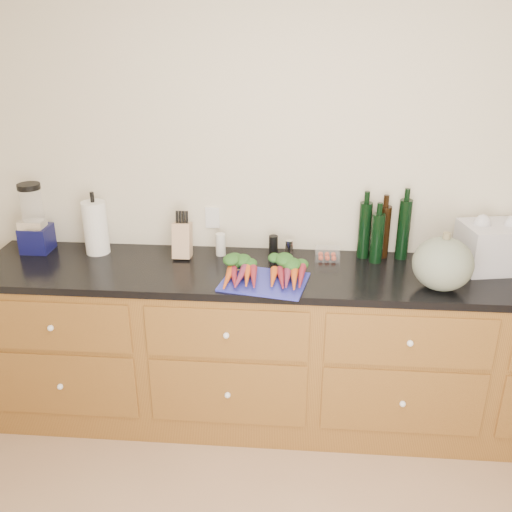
# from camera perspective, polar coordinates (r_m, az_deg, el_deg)

# --- Properties ---
(wall_back) EXTENTS (4.10, 0.05, 2.60)m
(wall_back) POSITION_cam_1_polar(r_m,az_deg,el_deg) (3.20, 6.36, 6.77)
(wall_back) COLOR beige
(wall_back) RESTS_ON ground
(cabinets) EXTENTS (3.60, 0.64, 0.90)m
(cabinets) POSITION_cam_1_polar(r_m,az_deg,el_deg) (3.25, 5.82, -9.42)
(cabinets) COLOR brown
(cabinets) RESTS_ON ground
(countertop) EXTENTS (3.64, 0.62, 0.04)m
(countertop) POSITION_cam_1_polar(r_m,az_deg,el_deg) (3.03, 6.18, -1.88)
(countertop) COLOR black
(countertop) RESTS_ON cabinets
(cutting_board) EXTENTS (0.47, 0.38, 0.01)m
(cutting_board) POSITION_cam_1_polar(r_m,az_deg,el_deg) (2.88, 0.83, -2.59)
(cutting_board) COLOR #292EAA
(cutting_board) RESTS_ON countertop
(carrots) EXTENTS (0.44, 0.33, 0.06)m
(carrots) POSITION_cam_1_polar(r_m,az_deg,el_deg) (2.91, 0.90, -1.60)
(carrots) COLOR #D45319
(carrots) RESTS_ON cutting_board
(squash) EXTENTS (0.29, 0.29, 0.26)m
(squash) POSITION_cam_1_polar(r_m,az_deg,el_deg) (2.91, 18.18, -0.75)
(squash) COLOR #5C6857
(squash) RESTS_ON countertop
(blender_appliance) EXTENTS (0.16, 0.16, 0.39)m
(blender_appliance) POSITION_cam_1_polar(r_m,az_deg,el_deg) (3.44, -21.30, 3.18)
(blender_appliance) COLOR #0E0F43
(blender_appliance) RESTS_ON countertop
(paper_towel) EXTENTS (0.13, 0.13, 0.30)m
(paper_towel) POSITION_cam_1_polar(r_m,az_deg,el_deg) (3.31, -15.74, 2.75)
(paper_towel) COLOR white
(paper_towel) RESTS_ON countertop
(knife_block) EXTENTS (0.10, 0.10, 0.19)m
(knife_block) POSITION_cam_1_polar(r_m,az_deg,el_deg) (3.18, -7.38, 1.57)
(knife_block) COLOR tan
(knife_block) RESTS_ON countertop
(grinder_salt) EXTENTS (0.05, 0.05, 0.13)m
(grinder_salt) POSITION_cam_1_polar(r_m,az_deg,el_deg) (3.19, -3.56, 1.16)
(grinder_salt) COLOR silver
(grinder_salt) RESTS_ON countertop
(grinder_pepper) EXTENTS (0.05, 0.05, 0.12)m
(grinder_pepper) POSITION_cam_1_polar(r_m,az_deg,el_deg) (3.16, 1.74, 0.98)
(grinder_pepper) COLOR black
(grinder_pepper) RESTS_ON countertop
(canister_chrome) EXTENTS (0.04, 0.04, 0.10)m
(canister_chrome) POSITION_cam_1_polar(r_m,az_deg,el_deg) (3.17, 3.33, 0.73)
(canister_chrome) COLOR silver
(canister_chrome) RESTS_ON countertop
(tomato_box) EXTENTS (0.13, 0.11, 0.06)m
(tomato_box) POSITION_cam_1_polar(r_m,az_deg,el_deg) (3.17, 7.14, 0.22)
(tomato_box) COLOR white
(tomato_box) RESTS_ON countertop
(bottles) EXTENTS (0.28, 0.14, 0.34)m
(bottles) POSITION_cam_1_polar(r_m,az_deg,el_deg) (3.19, 12.55, 2.34)
(bottles) COLOR black
(bottles) RESTS_ON countertop
(grocery_bag) EXTENTS (0.38, 0.32, 0.24)m
(grocery_bag) POSITION_cam_1_polar(r_m,az_deg,el_deg) (3.25, 22.66, 0.86)
(grocery_bag) COLOR silver
(grocery_bag) RESTS_ON countertop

